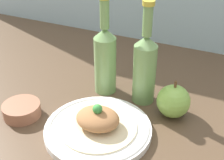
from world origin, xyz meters
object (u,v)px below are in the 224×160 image
object	(u,v)px
plate	(98,129)
plated_food	(98,120)
cider_bottle_right	(145,66)
cider_bottle_left	(105,57)
apple	(173,101)
dipping_bowl	(22,110)

from	to	relation	value
plate	plated_food	distance (cm)	2.60
plated_food	cider_bottle_right	bearing A→B (deg)	74.45
cider_bottle_left	apple	bearing A→B (deg)	-9.21
apple	dipping_bowl	bearing A→B (deg)	-154.70
cider_bottle_right	apple	xyz separation A→B (cm)	(9.24, -3.38, -6.35)
plated_food	cider_bottle_right	xyz separation A→B (cm)	(4.92, 17.69, 6.93)
plated_food	apple	distance (cm)	20.15
cider_bottle_left	plated_food	bearing A→B (deg)	-69.38
cider_bottle_left	apple	size ratio (longest dim) A/B	2.75
apple	dipping_bowl	xyz separation A→B (cm)	(-35.03, -16.56, -2.60)
plate	cider_bottle_right	bearing A→B (deg)	74.45
cider_bottle_left	cider_bottle_right	distance (cm)	11.58
plate	apple	distance (cm)	20.39
apple	cider_bottle_left	bearing A→B (deg)	170.79
plated_food	cider_bottle_left	world-z (taller)	cider_bottle_left
plate	dipping_bowl	world-z (taller)	dipping_bowl
cider_bottle_left	cider_bottle_right	xyz separation A→B (cm)	(11.58, 0.00, 0.00)
apple	dipping_bowl	world-z (taller)	apple
plate	cider_bottle_left	world-z (taller)	cider_bottle_left
cider_bottle_right	dipping_bowl	size ratio (longest dim) A/B	2.90
cider_bottle_left	dipping_bowl	distance (cm)	26.06
cider_bottle_right	dipping_bowl	world-z (taller)	cider_bottle_right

